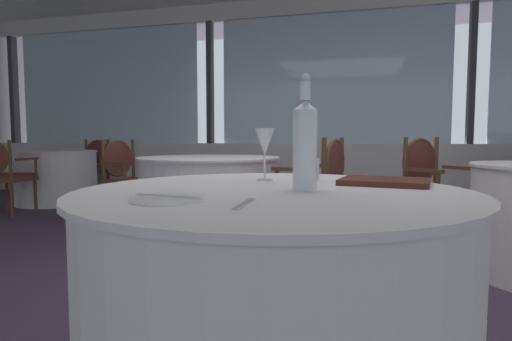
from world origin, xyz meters
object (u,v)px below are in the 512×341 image
Objects in this scene: dining_chair_0_1 at (319,185)px; dining_chair_2_0 at (3,171)px; dining_chair_2_1 at (94,162)px; dining_chair_3_0 at (432,183)px; menu_book at (385,181)px; dining_chair_0_0 at (127,175)px; side_plate at (168,199)px; water_tumbler at (311,169)px; wine_glass at (265,143)px; water_bottle at (305,143)px.

dining_chair_0_1 is 3.88m from dining_chair_2_0.
dining_chair_0_1 is at bearing 50.81° from dining_chair_2_1.
dining_chair_3_0 is at bearing -136.42° from dining_chair_0_1.
dining_chair_0_0 is at bearing 146.71° from menu_book.
side_plate is 0.22× the size of dining_chair_2_1.
water_tumbler is 4.58m from dining_chair_2_0.
menu_book is at bearing -2.90° from wine_glass.
water_bottle is 1.22× the size of menu_book.
side_plate is 0.22× the size of dining_chair_0_1.
dining_chair_0_0 is at bearing 131.77° from wine_glass.
side_plate is at bearing -102.68° from wine_glass.
wine_glass is at bearing -127.76° from dining_chair_2_0.
side_plate is at bearing -134.82° from water_bottle.
water_bottle reaches higher than dining_chair_0_1.
water_tumbler is 0.30m from menu_book.
wine_glass is at bearing -67.76° from dining_chair_3_0.
water_tumbler is at bearing -29.18° from dining_chair_0_0.
water_tumbler is at bearing -64.36° from dining_chair_3_0.
water_bottle is at bearing 110.08° from dining_chair_0_1.
water_tumbler reaches higher than menu_book.
wine_glass is 0.22× the size of dining_chair_3_0.
water_bottle is 0.32m from wine_glass.
dining_chair_2_0 is at bearing 147.50° from wine_glass.
wine_glass is 0.68× the size of menu_book.
water_bottle reaches higher than dining_chair_2_0.
side_plate is 2.27m from dining_chair_0_1.
water_bottle is 2.55m from dining_chair_3_0.
dining_chair_3_0 reaches higher than dining_chair_0_1.
wine_glass is at bearing 127.00° from water_bottle.
dining_chair_0_1 is (-0.14, 1.93, -0.36)m from water_bottle.
side_plate is 2.28× the size of water_tumbler.
menu_book is at bearing -17.79° from water_tumbler.
menu_book reaches higher than side_plate.
dining_chair_0_0 is (-2.02, 2.26, -0.36)m from wine_glass.
water_bottle is at bearing 45.18° from side_plate.
menu_book is (0.59, 0.56, 0.01)m from side_plate.
dining_chair_2_1 is (-1.93, 2.10, -0.00)m from dining_chair_0_0.
menu_book is 2.24m from dining_chair_3_0.
dining_chair_0_1 reaches higher than dining_chair_0_0.
water_bottle is 1.81× the size of wine_glass.
wine_glass is at bearing -32.42° from dining_chair_0_0.
water_tumbler is at bearing 93.30° from water_bottle.
side_plate is 3.42m from dining_chair_0_0.
wine_glass reaches higher than dining_chair_2_0.
wine_glass is 0.23× the size of dining_chair_2_0.
side_plate is at bearing -134.64° from dining_chair_2_0.
side_plate is at bearing -126.91° from menu_book.
water_bottle is 4.21× the size of water_tumbler.
menu_book is at bearing -56.78° from dining_chair_3_0.
water_bottle is at bearing -61.38° from dining_chair_3_0.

